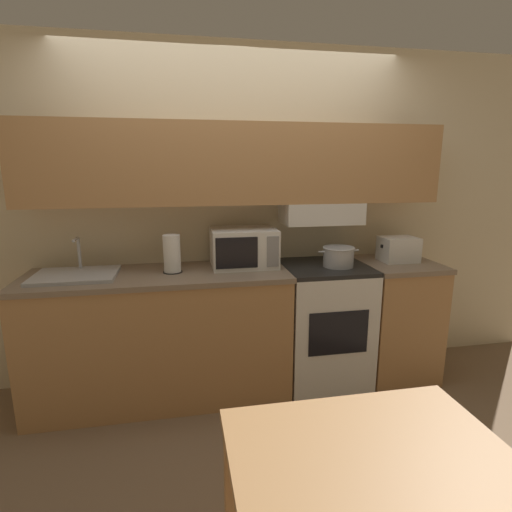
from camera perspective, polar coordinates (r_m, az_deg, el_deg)
The scene contains 11 objects.
ground_plane at distance 3.51m, azimuth -2.59°, elevation -15.57°, with size 16.00×16.00×0.00m, color #7F664C.
wall_back at distance 3.05m, azimuth -2.40°, elevation 8.66°, with size 5.39×0.38×2.55m.
lower_counter_main at distance 3.01m, azimuth -13.35°, elevation -11.02°, with size 1.82×0.63×0.94m.
lower_counter_right_stub at distance 3.43m, azimuth 19.07°, elevation -8.39°, with size 0.56×0.63×0.94m.
stove_range at distance 3.19m, azimuth 9.56°, elevation -9.50°, with size 0.62×0.62×0.94m.
cooking_pot at distance 3.00m, azimuth 11.70°, elevation -0.01°, with size 0.31×0.23×0.15m.
microwave at distance 2.95m, azimuth -1.81°, elevation 1.24°, with size 0.47×0.38×0.28m.
toaster at distance 3.30m, azimuth 19.67°, elevation 0.95°, with size 0.28×0.21×0.19m.
sink_basin at distance 2.94m, azimuth -24.38°, elevation -2.43°, with size 0.53×0.41×0.25m.
paper_towel_roll at distance 2.83m, azimuth -11.92°, elevation 0.29°, with size 0.13×0.13×0.26m.
dining_table at distance 1.55m, azimuth 17.06°, elevation -29.79°, with size 0.94×0.78×0.74m.
Camera 1 is at (-0.43, -3.07, 1.66)m, focal length 28.00 mm.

